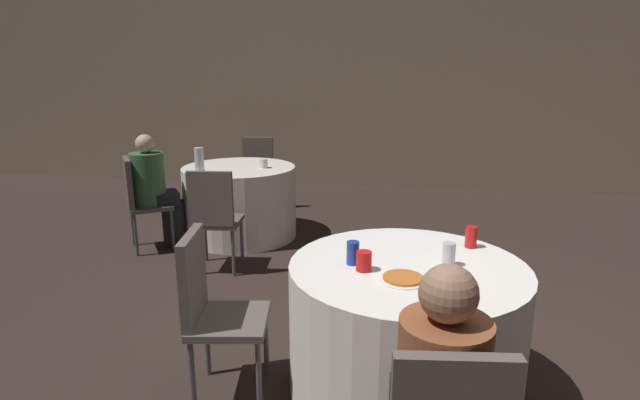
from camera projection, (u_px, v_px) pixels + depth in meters
name	position (u px, v px, depth m)	size (l,w,h in m)	color
wall_back	(420.00, 94.00, 7.24)	(16.00, 0.06, 2.80)	gray
table_near	(405.00, 331.00, 2.67)	(1.24, 1.24, 0.76)	white
table_far	(240.00, 202.00, 5.29)	(1.18, 1.18, 0.76)	white
chair_near_west	(210.00, 301.00, 2.63)	(0.46, 0.46, 0.92)	#59514C
chair_far_southwest	(139.00, 196.00, 4.84)	(0.55, 0.55, 0.92)	#59514C
chair_far_north	(257.00, 168.00, 6.21)	(0.43, 0.44, 0.92)	#59514C
chair_far_south	(214.00, 212.00, 4.28)	(0.43, 0.44, 0.92)	#59514C
person_green_jacket	(157.00, 192.00, 4.90)	(0.47, 0.44, 1.14)	black
pizza_plate_near	(403.00, 278.00, 2.39)	(0.24, 0.24, 0.02)	white
soda_can_red	(471.00, 237.00, 2.82)	(0.07, 0.07, 0.12)	red
soda_can_silver	(449.00, 254.00, 2.55)	(0.07, 0.07, 0.12)	silver
soda_can_blue	(353.00, 253.00, 2.57)	(0.07, 0.07, 0.12)	#1E38A5
cup_near	(364.00, 261.00, 2.49)	(0.08, 0.08, 0.10)	red
bottle_far	(199.00, 161.00, 4.83)	(0.09, 0.09, 0.25)	white
cup_far	(264.00, 163.00, 5.12)	(0.08, 0.08, 0.09)	silver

